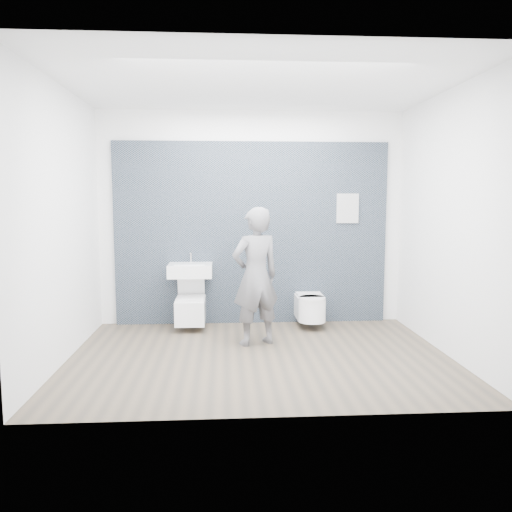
{
  "coord_description": "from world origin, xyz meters",
  "views": [
    {
      "loc": [
        -0.36,
        -5.12,
        1.66
      ],
      "look_at": [
        0.0,
        0.6,
        1.0
      ],
      "focal_mm": 35.0,
      "sensor_mm": 36.0,
      "label": 1
    }
  ],
  "objects": [
    {
      "name": "info_placard",
      "position": [
        1.27,
        1.43,
        0.0
      ],
      "size": [
        0.29,
        0.03,
        0.39
      ],
      "primitive_type": "cube",
      "color": "white",
      "rests_on": "ground"
    },
    {
      "name": "tile_wall",
      "position": [
        0.0,
        1.47,
        0.0
      ],
      "size": [
        3.6,
        0.06,
        2.4
      ],
      "primitive_type": "cube",
      "color": "black",
      "rests_on": "ground"
    },
    {
      "name": "visitor",
      "position": [
        -0.01,
        0.44,
        0.78
      ],
      "size": [
        0.67,
        0.57,
        1.57
      ],
      "primitive_type": "imported",
      "rotation": [
        0.0,
        0.0,
        3.53
      ],
      "color": "slate",
      "rests_on": "ground"
    },
    {
      "name": "toilet_rounded",
      "position": [
        0.74,
        1.14,
        0.26
      ],
      "size": [
        0.35,
        0.59,
        0.32
      ],
      "color": "white",
      "rests_on": "ground"
    },
    {
      "name": "washbasin",
      "position": [
        -0.8,
        1.23,
        0.76
      ],
      "size": [
        0.56,
        0.42,
        0.42
      ],
      "color": "white",
      "rests_on": "ground"
    },
    {
      "name": "ground",
      "position": [
        0.0,
        0.0,
        0.0
      ],
      "size": [
        4.0,
        4.0,
        0.0
      ],
      "primitive_type": "plane",
      "color": "brown",
      "rests_on": "ground"
    },
    {
      "name": "toilet_square",
      "position": [
        -0.8,
        1.18,
        0.26
      ],
      "size": [
        0.37,
        0.53,
        0.69
      ],
      "color": "white",
      "rests_on": "ground"
    },
    {
      "name": "room_shell",
      "position": [
        0.0,
        0.0,
        1.74
      ],
      "size": [
        4.0,
        4.0,
        4.0
      ],
      "color": "white",
      "rests_on": "ground"
    }
  ]
}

